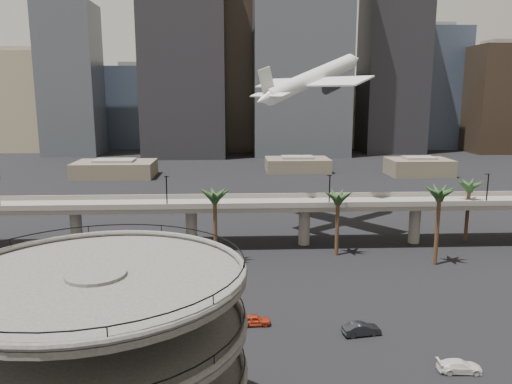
{
  "coord_description": "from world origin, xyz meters",
  "views": [
    {
      "loc": [
        -2.99,
        -38.97,
        29.03
      ],
      "look_at": [
        0.23,
        28.0,
        15.89
      ],
      "focal_mm": 35.0,
      "sensor_mm": 36.0,
      "label": 1
    }
  ],
  "objects_px": {
    "car_c": "(460,366)",
    "car_a": "(254,320)",
    "parking_ramp": "(101,354)",
    "airborne_jet": "(312,79)",
    "overpass": "(248,209)",
    "car_b": "(361,329)"
  },
  "relations": [
    {
      "from": "car_c",
      "to": "car_a",
      "type": "bearing_deg",
      "value": 64.09
    },
    {
      "from": "parking_ramp",
      "to": "car_c",
      "type": "height_order",
      "value": "parking_ramp"
    },
    {
      "from": "parking_ramp",
      "to": "car_a",
      "type": "relative_size",
      "value": 5.33
    },
    {
      "from": "airborne_jet",
      "to": "car_a",
      "type": "distance_m",
      "value": 58.18
    },
    {
      "from": "overpass",
      "to": "airborne_jet",
      "type": "bearing_deg",
      "value": 41.28
    },
    {
      "from": "car_b",
      "to": "car_c",
      "type": "distance_m",
      "value": 12.05
    },
    {
      "from": "airborne_jet",
      "to": "car_a",
      "type": "bearing_deg",
      "value": -145.38
    },
    {
      "from": "parking_ramp",
      "to": "car_c",
      "type": "relative_size",
      "value": 4.78
    },
    {
      "from": "parking_ramp",
      "to": "car_b",
      "type": "height_order",
      "value": "parking_ramp"
    },
    {
      "from": "parking_ramp",
      "to": "overpass",
      "type": "height_order",
      "value": "parking_ramp"
    },
    {
      "from": "airborne_jet",
      "to": "car_c",
      "type": "height_order",
      "value": "airborne_jet"
    },
    {
      "from": "car_a",
      "to": "car_b",
      "type": "bearing_deg",
      "value": -106.18
    },
    {
      "from": "car_a",
      "to": "car_c",
      "type": "bearing_deg",
      "value": -121.48
    },
    {
      "from": "parking_ramp",
      "to": "car_b",
      "type": "bearing_deg",
      "value": 39.37
    },
    {
      "from": "car_b",
      "to": "car_a",
      "type": "bearing_deg",
      "value": 66.37
    },
    {
      "from": "overpass",
      "to": "airborne_jet",
      "type": "distance_m",
      "value": 30.92
    },
    {
      "from": "overpass",
      "to": "car_c",
      "type": "xyz_separation_m",
      "value": [
        20.96,
        -46.67,
        -6.67
      ]
    },
    {
      "from": "car_a",
      "to": "car_b",
      "type": "relative_size",
      "value": 0.88
    },
    {
      "from": "parking_ramp",
      "to": "overpass",
      "type": "xyz_separation_m",
      "value": [
        13.0,
        59.0,
        -2.5
      ]
    },
    {
      "from": "car_a",
      "to": "airborne_jet",
      "type": "bearing_deg",
      "value": -19.02
    },
    {
      "from": "overpass",
      "to": "car_a",
      "type": "xyz_separation_m",
      "value": [
        -0.36,
        -34.69,
        -6.63
      ]
    },
    {
      "from": "car_a",
      "to": "car_b",
      "type": "distance_m",
      "value": 13.41
    }
  ]
}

